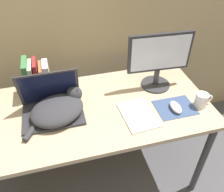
% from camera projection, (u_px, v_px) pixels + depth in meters
% --- Properties ---
extents(desk, '(1.49, 0.70, 0.73)m').
position_uv_depth(desk, '(91.00, 117.00, 1.50)').
color(desk, tan).
rests_on(desk, ground_plane).
extents(laptop, '(0.35, 0.26, 0.26)m').
position_uv_depth(laptop, '(52.00, 106.00, 1.40)').
color(laptop, '#2D2D33').
rests_on(laptop, desk).
extents(cat, '(0.40, 0.36, 0.13)m').
position_uv_depth(cat, '(59.00, 108.00, 1.38)').
color(cat, '#333338').
rests_on(cat, desk).
extents(external_monitor, '(0.41, 0.20, 0.38)m').
position_uv_depth(external_monitor, '(159.00, 59.00, 1.51)').
color(external_monitor, '#333338').
rests_on(external_monitor, desk).
extents(mousepad, '(0.24, 0.19, 0.00)m').
position_uv_depth(mousepad, '(175.00, 107.00, 1.46)').
color(mousepad, '#384C75').
rests_on(mousepad, desk).
extents(computer_mouse, '(0.06, 0.11, 0.04)m').
position_uv_depth(computer_mouse, '(176.00, 107.00, 1.44)').
color(computer_mouse, silver).
rests_on(computer_mouse, mousepad).
extents(book_row, '(0.16, 0.16, 0.25)m').
position_uv_depth(book_row, '(37.00, 79.00, 1.50)').
color(book_row, '#387A42').
rests_on(book_row, desk).
extents(notepad, '(0.21, 0.27, 0.01)m').
position_uv_depth(notepad, '(139.00, 115.00, 1.41)').
color(notepad, silver).
rests_on(notepad, desk).
extents(webcam, '(0.05, 0.05, 0.08)m').
position_uv_depth(webcam, '(74.00, 76.00, 1.64)').
color(webcam, '#232328').
rests_on(webcam, desk).
extents(mug, '(0.12, 0.08, 0.09)m').
position_uv_depth(mug, '(202.00, 100.00, 1.45)').
color(mug, white).
rests_on(mug, desk).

